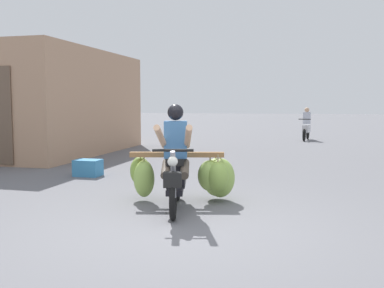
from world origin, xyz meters
name	(u,v)px	position (x,y,z in m)	size (l,w,h in m)	color
ground_plane	(181,226)	(0.00, 0.00, 0.00)	(120.00, 120.00, 0.00)	slate
motorbike_main_loaded	(191,173)	(-0.20, 1.28, 0.50)	(1.85, 2.00, 1.58)	black
motorbike_distant_ahead_left	(306,127)	(1.64, 14.01, 0.57)	(0.52, 1.61, 1.40)	black
shopfront_building	(36,103)	(-6.89, 7.12, 1.60)	(4.78, 6.31, 3.21)	tan
produce_crate	(88,168)	(-3.05, 3.28, 0.18)	(0.56, 0.40, 0.36)	teal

